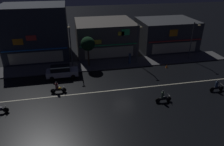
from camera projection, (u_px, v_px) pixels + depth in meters
The scene contains 16 objects.
ground_plane at pixel (124, 89), 26.06m from camera, with size 140.00×140.00×0.00m, color black.
lane_divider_stripe at pixel (124, 89), 26.05m from camera, with size 36.53×0.16×0.01m, color beige.
sidewalk_far at pixel (112, 64), 32.99m from camera, with size 38.45×3.79×0.14m, color #4C4C4F.
storefront_left_block at pixel (166, 34), 38.97m from camera, with size 10.17×7.97×5.34m.
storefront_center_block at pixel (36, 32), 34.19m from camera, with size 10.12×8.03×8.65m.
storefront_right_block at pixel (105, 36), 37.44m from camera, with size 10.11×9.19×5.48m.
streetlamp_west at pixel (70, 42), 30.13m from camera, with size 0.44×1.64×6.55m.
streetlamp_mid at pixel (138, 41), 31.38m from camera, with size 0.44×1.64×6.22m.
streetlamp_east at pixel (193, 38), 33.03m from camera, with size 0.44×1.64×6.07m.
pedestrian_on_sidewalk at pixel (130, 58), 32.63m from camera, with size 0.37×0.37×1.89m.
street_tree at pixel (88, 44), 30.73m from camera, with size 2.12×2.12×4.58m.
parked_car_near_kerb at pixel (62, 71), 28.69m from camera, with size 4.30×1.98×1.67m.
motorcycle_lead at pixel (163, 97), 23.27m from camera, with size 1.90×0.60×1.52m.
motorcycle_opposite_lane at pixel (58, 88), 25.06m from camera, with size 1.90×0.60×1.52m.
motorcycle_trailing_far at pixel (217, 87), 25.41m from camera, with size 1.90×0.60×1.52m.
traffic_cone at pixel (167, 66), 31.74m from camera, with size 0.36×0.36×0.55m, color orange.
Camera 1 is at (-5.92, -21.69, 13.41)m, focal length 33.23 mm.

